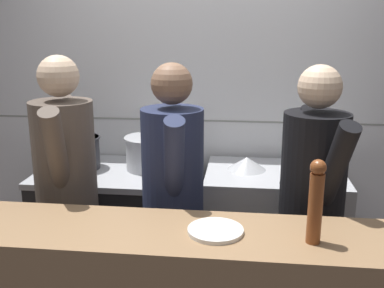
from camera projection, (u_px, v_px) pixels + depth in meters
The scene contains 11 objects.
wall_back_tiled at pixel (207, 100), 3.32m from camera, with size 8.00×0.06×2.60m.
oven_range at pixel (121, 227), 3.23m from camera, with size 1.10×0.71×0.86m.
prep_counter at pixel (272, 233), 3.10m from camera, with size 0.91×0.65×0.89m.
stock_pot at pixel (79, 152), 3.13m from camera, with size 0.30×0.30×0.23m.
sauce_pot at pixel (150, 152), 3.12m from camera, with size 0.35×0.35×0.23m.
mixing_bowl_steel at pixel (247, 163), 3.03m from camera, with size 0.26×0.26×0.09m.
plated_dish_appetiser at pixel (215, 231), 1.90m from camera, with size 0.24×0.24×0.02m.
pepper_mill at pixel (316, 200), 1.77m from camera, with size 0.06×0.06×0.35m.
chef_head_cook at pixel (67, 189), 2.54m from camera, with size 0.41×0.74×1.69m.
chef_sous at pixel (173, 197), 2.48m from camera, with size 0.39×0.72×1.65m.
chef_line at pixel (311, 205), 2.36m from camera, with size 0.42×0.72×1.65m.
Camera 1 is at (0.28, -1.94, 1.84)m, focal length 42.00 mm.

